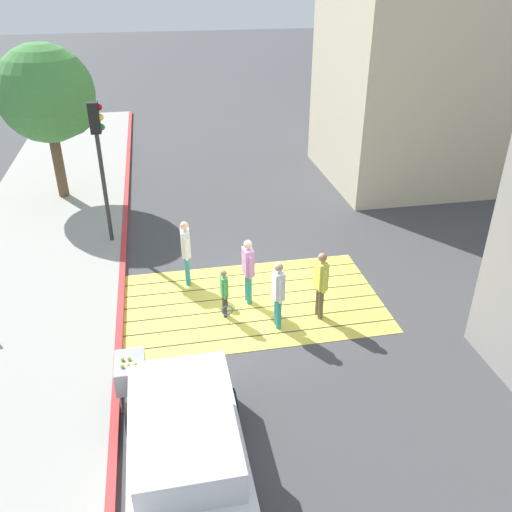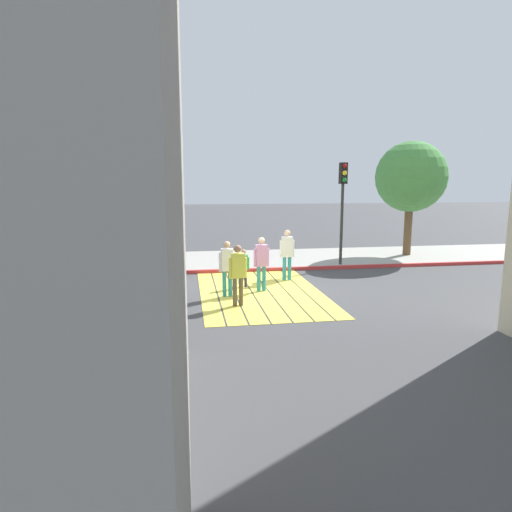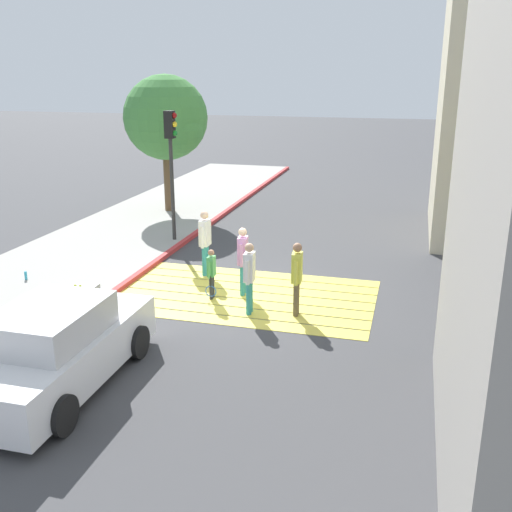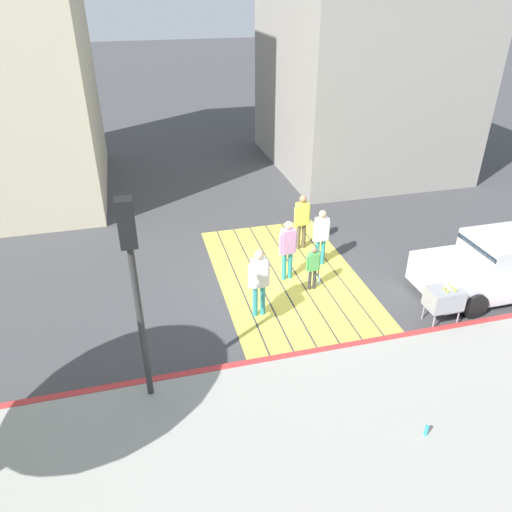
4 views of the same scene
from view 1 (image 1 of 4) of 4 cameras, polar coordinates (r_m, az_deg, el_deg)
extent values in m
plane|color=#424244|center=(13.53, -0.37, -4.96)|extent=(120.00, 120.00, 0.00)
cube|color=#EAD64C|center=(12.21, 1.07, -9.18)|extent=(6.40, 0.50, 0.01)
cube|color=#EAD64C|center=(12.64, 0.55, -7.67)|extent=(6.40, 0.50, 0.01)
cube|color=#EAD64C|center=(13.08, 0.07, -6.26)|extent=(6.40, 0.50, 0.01)
cube|color=#EAD64C|center=(13.52, -0.37, -4.94)|extent=(6.40, 0.50, 0.01)
cube|color=#EAD64C|center=(13.97, -0.79, -3.70)|extent=(6.40, 0.50, 0.01)
cube|color=#EAD64C|center=(14.43, -1.17, -2.55)|extent=(6.40, 0.50, 0.01)
cube|color=#EAD64C|center=(14.90, -1.54, -1.46)|extent=(6.40, 0.50, 0.01)
cube|color=#9E9B93|center=(13.81, -24.05, -6.78)|extent=(4.80, 40.00, 0.12)
cube|color=#BC3333|center=(13.39, -14.25, -6.05)|extent=(0.16, 40.00, 0.13)
cube|color=white|center=(9.13, -7.29, -21.04)|extent=(1.82, 4.31, 0.80)
cube|color=silver|center=(8.52, -7.50, -18.85)|extent=(1.54, 2.07, 0.60)
cube|color=#1E2833|center=(9.21, -7.95, -14.89)|extent=(1.48, 0.34, 0.49)
cylinder|color=black|center=(10.27, -2.75, -15.75)|extent=(0.22, 0.66, 0.66)
cylinder|color=black|center=(10.25, -12.98, -16.74)|extent=(0.22, 0.66, 0.66)
cylinder|color=#2D2D2D|center=(16.19, -15.78, 6.67)|extent=(0.12, 0.12, 3.40)
cube|color=black|center=(15.55, -16.84, 13.90)|extent=(0.28, 0.28, 0.84)
sphere|color=maroon|center=(15.47, -16.39, 14.96)|extent=(0.18, 0.18, 0.18)
sphere|color=yellow|center=(15.53, -16.25, 14.00)|extent=(0.18, 0.18, 0.18)
sphere|color=#188429|center=(15.60, -16.11, 13.05)|extent=(0.18, 0.18, 0.18)
cylinder|color=brown|center=(20.23, -20.27, 9.18)|extent=(0.36, 0.36, 2.60)
sphere|color=#478C42|center=(19.62, -21.50, 15.81)|extent=(3.20, 3.20, 3.20)
sphere|color=#478C42|center=(19.32, -19.62, 14.71)|extent=(1.92, 1.92, 1.92)
cube|color=#99999E|center=(10.67, -13.21, -11.90)|extent=(0.56, 0.80, 0.50)
cylinder|color=#99999E|center=(11.21, -11.75, -12.59)|extent=(0.04, 0.04, 0.45)
cylinder|color=#99999E|center=(11.24, -14.08, -12.77)|extent=(0.04, 0.04, 0.45)
cylinder|color=#99999E|center=(10.73, -11.72, -14.83)|extent=(0.04, 0.04, 0.45)
cylinder|color=#99999E|center=(10.77, -14.17, -15.01)|extent=(0.04, 0.04, 0.45)
sphere|color=#CCE033|center=(10.39, -14.07, -11.29)|extent=(0.07, 0.07, 0.07)
sphere|color=#CCE033|center=(10.38, -13.40, -11.24)|extent=(0.07, 0.07, 0.07)
sphere|color=#CCE033|center=(10.37, -12.73, -11.19)|extent=(0.07, 0.07, 0.07)
sphere|color=#CCE033|center=(10.54, -14.04, -10.60)|extent=(0.07, 0.07, 0.07)
sphere|color=#CCE033|center=(10.53, -13.39, -10.55)|extent=(0.07, 0.07, 0.07)
cylinder|color=teal|center=(12.56, 2.21, -5.74)|extent=(0.12, 0.12, 0.81)
cylinder|color=teal|center=(12.42, 2.44, -6.19)|extent=(0.12, 0.12, 0.81)
cube|color=white|center=(12.08, 2.40, -3.08)|extent=(0.24, 0.37, 0.67)
sphere|color=tan|center=(11.84, 2.44, -1.19)|extent=(0.21, 0.21, 0.21)
cylinder|color=white|center=(12.28, 2.11, -2.86)|extent=(0.09, 0.09, 0.57)
cylinder|color=white|center=(11.95, 2.68, -3.87)|extent=(0.09, 0.09, 0.57)
cylinder|color=brown|center=(12.96, 6.63, -4.68)|extent=(0.12, 0.12, 0.82)
cylinder|color=brown|center=(12.82, 6.92, -5.11)|extent=(0.12, 0.12, 0.82)
cube|color=#D8D84C|center=(12.49, 6.97, -2.03)|extent=(0.25, 0.38, 0.68)
sphere|color=#9E7051|center=(12.26, 7.10, -0.15)|extent=(0.21, 0.21, 0.21)
cylinder|color=#D8D84C|center=(12.69, 6.60, -1.83)|extent=(0.09, 0.09, 0.58)
cylinder|color=#D8D84C|center=(12.36, 7.31, -2.78)|extent=(0.09, 0.09, 0.58)
cylinder|color=teal|center=(14.27, -7.34, -1.24)|extent=(0.13, 0.13, 0.86)
cylinder|color=teal|center=(14.10, -7.29, -1.62)|extent=(0.13, 0.13, 0.86)
cube|color=white|center=(13.81, -7.52, 1.38)|extent=(0.24, 0.38, 0.71)
sphere|color=beige|center=(13.59, -7.65, 3.21)|extent=(0.22, 0.22, 0.22)
cylinder|color=white|center=(14.03, -7.55, 1.53)|extent=(0.09, 0.09, 0.61)
cylinder|color=white|center=(13.65, -7.44, 0.70)|extent=(0.09, 0.09, 0.61)
cylinder|color=teal|center=(13.40, -0.94, -3.22)|extent=(0.12, 0.12, 0.82)
cylinder|color=teal|center=(13.25, -0.71, -3.62)|extent=(0.12, 0.12, 0.82)
cube|color=#D18CC6|center=(12.94, -0.85, -0.59)|extent=(0.26, 0.38, 0.69)
sphere|color=beige|center=(12.71, -0.87, 1.25)|extent=(0.21, 0.21, 0.21)
cylinder|color=#D18CC6|center=(13.15, -1.12, -0.42)|extent=(0.09, 0.09, 0.58)
cylinder|color=#D18CC6|center=(12.80, -0.57, -1.30)|extent=(0.09, 0.09, 0.58)
cylinder|color=#333338|center=(12.96, -3.41, -5.09)|extent=(0.09, 0.09, 0.60)
cylinder|color=#333338|center=(12.86, -3.30, -5.41)|extent=(0.09, 0.09, 0.60)
cube|color=#4CA559|center=(12.61, -3.43, -3.19)|extent=(0.17, 0.27, 0.50)
sphere|color=#9E7051|center=(12.43, -3.47, -1.83)|extent=(0.15, 0.15, 0.15)
cylinder|color=#4CA559|center=(12.77, -3.55, -3.00)|extent=(0.06, 0.06, 0.42)
cylinder|color=#4CA559|center=(12.50, -3.29, -3.76)|extent=(0.06, 0.06, 0.42)
cylinder|color=black|center=(12.65, -3.10, -4.90)|extent=(0.03, 0.03, 0.28)
torus|color=blue|center=(12.78, -3.08, -5.81)|extent=(0.28, 0.03, 0.28)
camera|label=2|loc=(18.03, 47.73, 6.17)|focal=30.28mm
camera|label=3|loc=(6.70, 89.93, -21.27)|focal=41.45mm
camera|label=4|loc=(17.28, -45.46, 20.15)|focal=34.45mm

